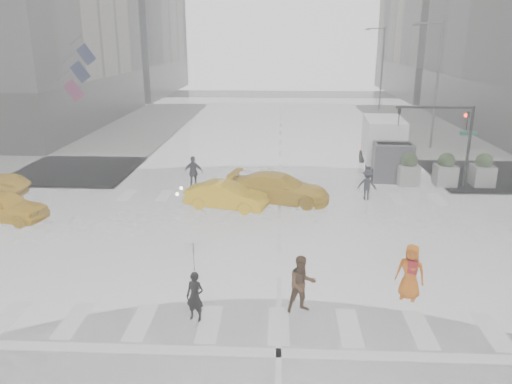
# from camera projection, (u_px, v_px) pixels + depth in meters

# --- Properties ---
(ground) EXTENTS (120.00, 120.00, 0.00)m
(ground) POSITION_uv_depth(u_px,v_px,m) (279.00, 243.00, 19.99)
(ground) COLOR black
(ground) RESTS_ON ground
(sidewalk_nw) EXTENTS (35.00, 35.00, 0.15)m
(sidewalk_nw) POSITION_uv_depth(u_px,v_px,m) (21.00, 146.00, 37.55)
(sidewalk_nw) COLOR slate
(sidewalk_nw) RESTS_ON ground
(road_markings) EXTENTS (18.00, 48.00, 0.01)m
(road_markings) POSITION_uv_depth(u_px,v_px,m) (279.00, 243.00, 19.99)
(road_markings) COLOR silver
(road_markings) RESTS_ON ground
(traffic_signal_pole) EXTENTS (4.45, 0.42, 4.50)m
(traffic_signal_pole) POSITION_uv_depth(u_px,v_px,m) (452.00, 130.00, 26.26)
(traffic_signal_pole) COLOR black
(traffic_signal_pole) RESTS_ON ground
(street_lamp_near) EXTENTS (2.15, 0.22, 9.00)m
(street_lamp_near) POSITION_uv_depth(u_px,v_px,m) (435.00, 81.00, 35.20)
(street_lamp_near) COLOR #59595B
(street_lamp_near) RESTS_ON ground
(street_lamp_far) EXTENTS (2.15, 0.22, 9.00)m
(street_lamp_far) POSITION_uv_depth(u_px,v_px,m) (381.00, 66.00, 54.27)
(street_lamp_far) COLOR #59595B
(street_lamp_far) RESTS_ON ground
(planter_west) EXTENTS (1.10, 1.10, 1.80)m
(planter_west) POSITION_uv_depth(u_px,v_px,m) (408.00, 170.00, 27.20)
(planter_west) COLOR slate
(planter_west) RESTS_ON ground
(planter_mid) EXTENTS (1.10, 1.10, 1.80)m
(planter_mid) POSITION_uv_depth(u_px,v_px,m) (446.00, 170.00, 27.11)
(planter_mid) COLOR slate
(planter_mid) RESTS_ON ground
(planter_east) EXTENTS (1.10, 1.10, 1.80)m
(planter_east) POSITION_uv_depth(u_px,v_px,m) (483.00, 171.00, 27.02)
(planter_east) COLOR slate
(planter_east) RESTS_ON ground
(flag_cluster) EXTENTS (2.87, 3.06, 4.69)m
(flag_cluster) POSITION_uv_depth(u_px,v_px,m) (76.00, 69.00, 36.65)
(flag_cluster) COLOR #59595B
(flag_cluster) RESTS_ON ground
(pedestrian_black) EXTENTS (1.20, 1.21, 2.43)m
(pedestrian_black) POSITION_uv_depth(u_px,v_px,m) (194.00, 268.00, 14.10)
(pedestrian_black) COLOR black
(pedestrian_black) RESTS_ON ground
(pedestrian_brown) EXTENTS (1.03, 0.91, 1.79)m
(pedestrian_brown) POSITION_uv_depth(u_px,v_px,m) (302.00, 284.00, 14.78)
(pedestrian_brown) COLOR #3F2816
(pedestrian_brown) RESTS_ON ground
(pedestrian_orange) EXTENTS (1.05, 0.91, 1.82)m
(pedestrian_orange) POSITION_uv_depth(u_px,v_px,m) (411.00, 272.00, 15.53)
(pedestrian_orange) COLOR #BF580D
(pedestrian_orange) RESTS_ON ground
(pedestrian_far_a) EXTENTS (1.09, 0.70, 1.80)m
(pedestrian_far_a) POSITION_uv_depth(u_px,v_px,m) (194.00, 173.00, 26.94)
(pedestrian_far_a) COLOR black
(pedestrian_far_a) RESTS_ON ground
(pedestrian_far_b) EXTENTS (1.15, 0.90, 1.56)m
(pedestrian_far_b) POSITION_uv_depth(u_px,v_px,m) (367.00, 185.00, 25.17)
(pedestrian_far_b) COLOR black
(pedestrian_far_b) RESTS_ON ground
(taxi_front) EXTENTS (4.26, 2.32, 1.37)m
(taxi_front) POSITION_uv_depth(u_px,v_px,m) (3.00, 206.00, 22.26)
(taxi_front) COLOR #DEA70B
(taxi_front) RESTS_ON ground
(taxi_mid) EXTENTS (4.16, 2.35, 1.30)m
(taxi_mid) POSITION_uv_depth(u_px,v_px,m) (226.00, 196.00, 23.84)
(taxi_mid) COLOR #DEA70B
(taxi_mid) RESTS_ON ground
(taxi_rear) EXTENTS (4.77, 3.03, 1.45)m
(taxi_rear) POSITION_uv_depth(u_px,v_px,m) (279.00, 188.00, 24.78)
(taxi_rear) COLOR #DEA70B
(taxi_rear) RESTS_ON ground
(box_truck) EXTENTS (2.24, 5.97, 3.17)m
(box_truck) POSITION_uv_depth(u_px,v_px,m) (385.00, 145.00, 30.03)
(box_truck) COLOR white
(box_truck) RESTS_ON ground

